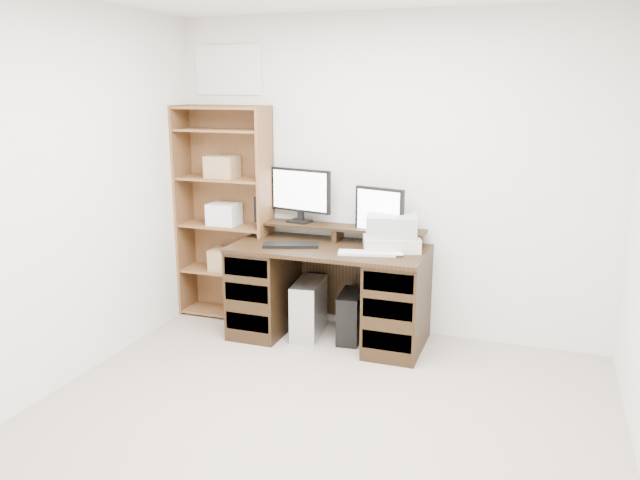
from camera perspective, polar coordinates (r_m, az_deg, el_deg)
The scene contains 14 objects.
room at distance 3.07m, azimuth -2.96°, elevation 0.80°, with size 3.54×4.04×2.54m.
desk at distance 4.90m, azimuth 0.84°, elevation -4.69°, with size 1.50×0.70×0.75m.
riser_shelf at distance 4.96m, azimuth 1.64°, elevation 1.01°, with size 1.40×0.22×0.12m.
monitor_wide at distance 5.06m, azimuth -1.79°, elevation 4.37°, with size 0.54×0.18×0.43m.
monitor_small at distance 4.80m, azimuth 5.43°, elevation 2.37°, with size 0.41×0.20×0.45m.
speaker at distance 5.16m, azimuth -5.58°, elevation 2.84°, with size 0.08×0.08×0.19m, color black.
keyboard_black at distance 4.79m, azimuth -2.67°, elevation -0.47°, with size 0.42×0.14×0.02m, color black.
keyboard_white at distance 4.57m, azimuth 4.32°, elevation -1.21°, with size 0.42×0.13×0.02m, color silver.
mouse at distance 4.54m, azimuth 7.19°, elevation -1.29°, with size 0.08×0.06×0.03m, color white.
printer at distance 4.72m, azimuth 6.54°, elevation -0.26°, with size 0.41×0.31×0.10m, color beige.
basket at distance 4.69m, azimuth 6.58°, elevation 1.30°, with size 0.37×0.27×0.16m, color #A1A8AC.
tower_silver at distance 5.00m, azimuth -1.03°, elevation -6.26°, with size 0.20×0.45×0.45m, color #B8BBC0.
tower_black at distance 4.94m, azimuth 2.83°, elevation -6.96°, with size 0.21×0.40×0.38m.
bookshelf at distance 5.34m, azimuth -8.65°, elevation 2.59°, with size 0.80×0.30×1.80m.
Camera 1 is at (1.15, -2.75, 1.94)m, focal length 35.00 mm.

